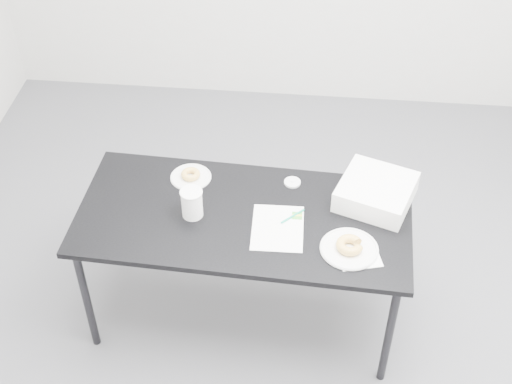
# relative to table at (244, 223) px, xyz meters

# --- Properties ---
(floor) EXTENTS (4.00, 4.00, 0.00)m
(floor) POSITION_rel_table_xyz_m (0.09, 0.06, -0.65)
(floor) COLOR #4D4D52
(floor) RESTS_ON ground
(table) EXTENTS (1.58, 0.80, 0.71)m
(table) POSITION_rel_table_xyz_m (0.00, 0.00, 0.00)
(table) COLOR black
(table) RESTS_ON floor
(scorecard) EXTENTS (0.24, 0.30, 0.00)m
(scorecard) POSITION_rel_table_xyz_m (0.16, -0.07, 0.05)
(scorecard) COLOR white
(scorecard) RESTS_ON table
(logo_patch) EXTENTS (0.05, 0.05, 0.00)m
(logo_patch) POSITION_rel_table_xyz_m (0.25, 0.02, 0.06)
(logo_patch) COLOR green
(logo_patch) RESTS_ON scorecard
(pen) EXTENTS (0.11, 0.10, 0.01)m
(pen) POSITION_rel_table_xyz_m (0.23, 0.01, 0.06)
(pen) COLOR #0D9172
(pen) RESTS_ON scorecard
(napkin) EXTENTS (0.22, 0.22, 0.00)m
(napkin) POSITION_rel_table_xyz_m (0.53, -0.20, 0.06)
(napkin) COLOR white
(napkin) RESTS_ON table
(plate_near) EXTENTS (0.26, 0.26, 0.01)m
(plate_near) POSITION_rel_table_xyz_m (0.49, -0.18, 0.06)
(plate_near) COLOR silver
(plate_near) RESTS_ON napkin
(donut_near) EXTENTS (0.14, 0.14, 0.04)m
(donut_near) POSITION_rel_table_xyz_m (0.49, -0.18, 0.08)
(donut_near) COLOR gold
(donut_near) RESTS_ON plate_near
(plate_far) EXTENTS (0.20, 0.20, 0.01)m
(plate_far) POSITION_rel_table_xyz_m (-0.29, 0.24, 0.06)
(plate_far) COLOR silver
(plate_far) RESTS_ON table
(donut_far) EXTENTS (0.10, 0.10, 0.03)m
(donut_far) POSITION_rel_table_xyz_m (-0.29, 0.24, 0.07)
(donut_far) COLOR gold
(donut_far) RESTS_ON plate_far
(coffee_cup) EXTENTS (0.10, 0.10, 0.15)m
(coffee_cup) POSITION_rel_table_xyz_m (-0.24, -0.02, 0.13)
(coffee_cup) COLOR white
(coffee_cup) RESTS_ON table
(cup_lid) EXTENTS (0.08, 0.08, 0.01)m
(cup_lid) POSITION_rel_table_xyz_m (0.21, 0.25, 0.06)
(cup_lid) COLOR white
(cup_lid) RESTS_ON table
(bakery_box) EXTENTS (0.42, 0.42, 0.11)m
(bakery_box) POSITION_rel_table_xyz_m (0.61, 0.16, 0.11)
(bakery_box) COLOR white
(bakery_box) RESTS_ON table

